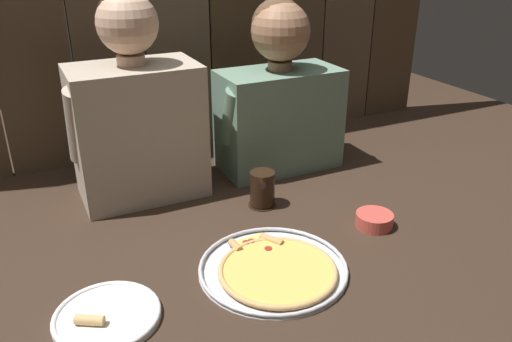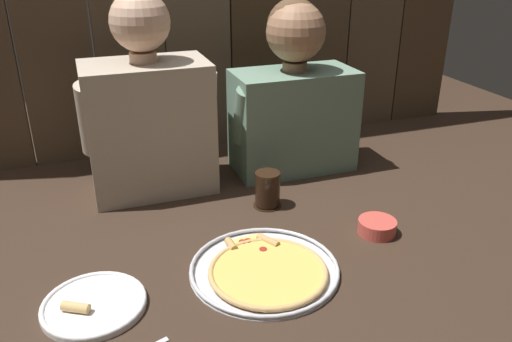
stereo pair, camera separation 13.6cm
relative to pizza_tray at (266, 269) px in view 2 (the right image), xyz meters
The scene contains 7 objects.
ground_plane 0.12m from the pizza_tray, 56.24° to the left, with size 3.20×3.20×0.00m, color #332319.
pizza_tray is the anchor object (origin of this frame).
dinner_plate 0.40m from the pizza_tray, behind, with size 0.23×0.23×0.03m.
drinking_glass 0.35m from the pizza_tray, 68.57° to the left, with size 0.09×0.09×0.11m.
dipping_bowl 0.36m from the pizza_tray, 11.10° to the left, with size 0.10×0.10×0.04m.
diner_left 0.64m from the pizza_tray, 107.54° to the left, with size 0.41×0.23×0.62m.
diner_right 0.69m from the pizza_tray, 61.14° to the left, with size 0.44×0.21×0.57m.
Camera 2 is at (-0.43, -1.07, 0.75)m, focal length 36.11 mm.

